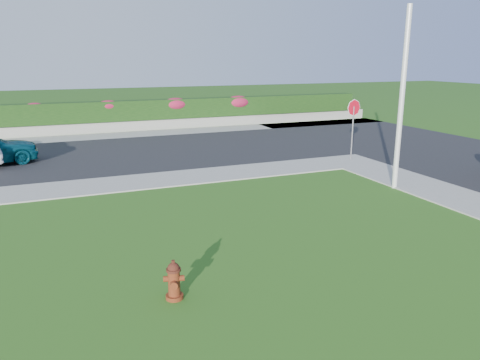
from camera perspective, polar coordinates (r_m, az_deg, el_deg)
name	(u,v)px	position (r m, az deg, el deg)	size (l,w,h in m)	color
ground	(317,300)	(8.41, 9.40, -14.19)	(120.00, 120.00, 0.00)	black
street_far	(25,161)	(20.62, -24.74, 2.12)	(26.00, 8.00, 0.04)	black
curb_corner	(349,161)	(19.18, 13.19, 2.24)	(2.00, 2.00, 0.04)	gray
sidewalk_beyond	(111,136)	(25.69, -15.48, 5.19)	(34.00, 2.00, 0.04)	gray
retaining_wall	(107,127)	(27.13, -15.93, 6.24)	(34.00, 0.40, 0.60)	gray
hedge	(105,111)	(27.12, -16.08, 8.04)	(32.00, 0.90, 1.10)	black
fire_hydrant	(174,281)	(8.25, -8.05, -12.06)	(0.37, 0.35, 0.72)	#4F130C
utility_pole	(402,100)	(15.26, 19.11, 9.18)	(0.16, 0.16, 5.55)	silver
stop_sign	(353,115)	(19.25, 13.66, 7.66)	(0.66, 0.12, 2.45)	slate
flower_clump_c	(35,108)	(26.83, -23.75, 8.03)	(1.09, 0.70, 0.54)	#B61F40
flower_clump_d	(108,106)	(27.01, -15.76, 8.71)	(1.20, 0.77, 0.60)	#B61F40
flower_clump_e	(175,104)	(27.71, -7.89, 9.14)	(1.47, 0.95, 0.74)	#B61F40
flower_clump_f	(238,102)	(28.94, -0.27, 9.48)	(1.55, 1.00, 0.78)	#B61F40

